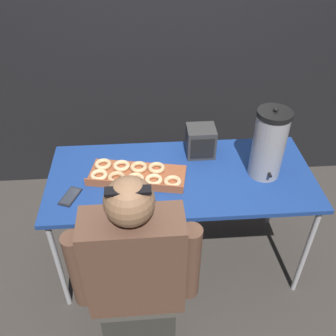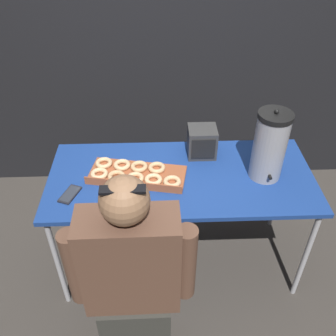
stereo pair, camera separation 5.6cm
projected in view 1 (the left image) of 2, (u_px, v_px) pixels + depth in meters
ground_plane at (179, 258)px, 2.70m from camera, size 12.00×12.00×0.00m
back_wall at (169, 40)px, 2.72m from camera, size 6.00×0.11×2.42m
folding_table at (181, 182)px, 2.24m from camera, size 1.57×0.70×0.77m
donut_box at (135, 174)px, 2.19m from camera, size 0.60×0.34×0.05m
coffee_urn at (269, 144)px, 2.10m from camera, size 0.19×0.21×0.44m
cell_phone at (70, 197)px, 2.06m from camera, size 0.12×0.16×0.01m
space_heater at (201, 141)px, 2.32m from camera, size 0.17×0.16×0.19m
person_seated at (137, 283)px, 1.85m from camera, size 0.62×0.26×1.25m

